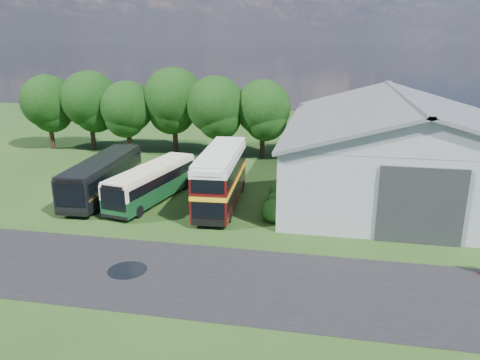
% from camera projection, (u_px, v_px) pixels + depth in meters
% --- Properties ---
extents(ground, '(120.00, 120.00, 0.00)m').
position_uv_depth(ground, '(171.00, 250.00, 28.74)').
color(ground, '#1A3811').
rests_on(ground, ground).
extents(asphalt_road, '(60.00, 8.00, 0.02)m').
position_uv_depth(asphalt_road, '(205.00, 278.00, 25.37)').
color(asphalt_road, black).
rests_on(asphalt_road, ground).
extents(puddle, '(2.20, 2.20, 0.01)m').
position_uv_depth(puddle, '(127.00, 271.00, 26.20)').
color(puddle, black).
rests_on(puddle, ground).
extents(storage_shed, '(18.80, 24.80, 8.15)m').
position_uv_depth(storage_shed, '(399.00, 141.00, 39.79)').
color(storage_shed, gray).
rests_on(storage_shed, ground).
extents(tree_far_left, '(6.12, 6.12, 8.64)m').
position_uv_depth(tree_far_left, '(48.00, 102.00, 53.93)').
color(tree_far_left, black).
rests_on(tree_far_left, ground).
extents(tree_left_a, '(6.46, 6.46, 9.12)m').
position_uv_depth(tree_left_a, '(90.00, 99.00, 53.39)').
color(tree_left_a, black).
rests_on(tree_left_a, ground).
extents(tree_left_b, '(5.78, 5.78, 8.16)m').
position_uv_depth(tree_left_b, '(127.00, 107.00, 51.71)').
color(tree_left_b, black).
rests_on(tree_left_b, ground).
extents(tree_mid, '(6.80, 6.80, 9.60)m').
position_uv_depth(tree_mid, '(174.00, 98.00, 51.74)').
color(tree_mid, black).
rests_on(tree_mid, ground).
extents(tree_right_a, '(6.26, 6.26, 8.83)m').
position_uv_depth(tree_right_a, '(215.00, 105.00, 50.02)').
color(tree_right_a, black).
rests_on(tree_right_a, ground).
extents(tree_right_b, '(5.98, 5.98, 8.45)m').
position_uv_depth(tree_right_b, '(263.00, 108.00, 49.92)').
color(tree_right_b, black).
rests_on(tree_right_b, ground).
extents(shrub_front, '(1.70, 1.70, 1.70)m').
position_uv_depth(shrub_front, '(273.00, 221.00, 33.34)').
color(shrub_front, '#194714').
rests_on(shrub_front, ground).
extents(shrub_mid, '(1.60, 1.60, 1.60)m').
position_uv_depth(shrub_mid, '(277.00, 211.00, 35.22)').
color(shrub_mid, '#194714').
rests_on(shrub_mid, ground).
extents(shrub_back, '(1.80, 1.80, 1.80)m').
position_uv_depth(shrub_back, '(280.00, 203.00, 37.10)').
color(shrub_back, '#194714').
rests_on(shrub_back, ground).
extents(bus_green_single, '(4.20, 10.48, 2.82)m').
position_uv_depth(bus_green_single, '(152.00, 183.00, 37.15)').
color(bus_green_single, black).
rests_on(bus_green_single, ground).
extents(bus_maroon_double, '(3.23, 10.41, 4.41)m').
position_uv_depth(bus_maroon_double, '(221.00, 178.00, 35.95)').
color(bus_maroon_double, black).
rests_on(bus_maroon_double, ground).
extents(bus_dark_single, '(3.24, 11.44, 3.12)m').
position_uv_depth(bus_dark_single, '(103.00, 176.00, 38.35)').
color(bus_dark_single, black).
rests_on(bus_dark_single, ground).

